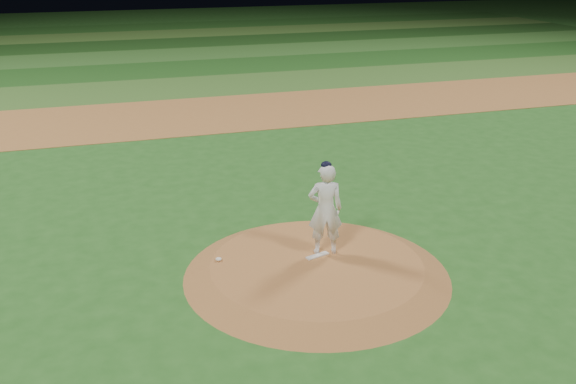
{
  "coord_description": "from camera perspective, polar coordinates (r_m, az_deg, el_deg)",
  "views": [
    {
      "loc": [
        -4.06,
        -11.1,
        6.41
      ],
      "look_at": [
        0.0,
        2.0,
        1.1
      ],
      "focal_mm": 40.0,
      "sensor_mm": 36.0,
      "label": 1
    }
  ],
  "objects": [
    {
      "name": "pitchers_mound",
      "position": [
        13.38,
        2.55,
        -6.86
      ],
      "size": [
        5.5,
        5.5,
        0.25
      ],
      "primitive_type": "cone",
      "color": "#A56633",
      "rests_on": "ground"
    },
    {
      "name": "outfield_stripe_4",
      "position": [
        51.16,
        -12.9,
        13.46
      ],
      "size": [
        70.0,
        5.0,
        0.02
      ],
      "primitive_type": "cube",
      "color": "#3D6B27",
      "rests_on": "ground"
    },
    {
      "name": "outfield_stripe_2",
      "position": [
        41.3,
        -11.62,
        11.82
      ],
      "size": [
        70.0,
        5.0,
        0.02
      ],
      "primitive_type": "cube",
      "color": "#316725",
      "rests_on": "ground"
    },
    {
      "name": "outfield_stripe_1",
      "position": [
        36.4,
        -10.74,
        10.67
      ],
      "size": [
        70.0,
        5.0,
        0.02
      ],
      "primitive_type": "cube",
      "color": "#1D4D18",
      "rests_on": "ground"
    },
    {
      "name": "outfield_stripe_5",
      "position": [
        56.11,
        -13.37,
        14.06
      ],
      "size": [
        70.0,
        5.0,
        0.02
      ],
      "primitive_type": "cube",
      "color": "#1E4F19",
      "rests_on": "ground"
    },
    {
      "name": "outfield_stripe_3",
      "position": [
        46.22,
        -12.33,
        12.73
      ],
      "size": [
        70.0,
        5.0,
        0.02
      ],
      "primitive_type": "cube",
      "color": "#194115",
      "rests_on": "ground"
    },
    {
      "name": "rosin_bag",
      "position": [
        13.5,
        -6.19,
        -5.95
      ],
      "size": [
        0.13,
        0.13,
        0.07
      ],
      "primitive_type": "ellipsoid",
      "color": "white",
      "rests_on": "pitchers_mound"
    },
    {
      "name": "pitcher_on_mound",
      "position": [
        13.38,
        3.34,
        -1.51
      ],
      "size": [
        0.81,
        0.62,
        2.05
      ],
      "color": "white",
      "rests_on": "pitchers_mound"
    },
    {
      "name": "ground",
      "position": [
        13.44,
        2.55,
        -7.33
      ],
      "size": [
        120.0,
        120.0,
        0.0
      ],
      "primitive_type": "plane",
      "color": "#235B1D",
      "rests_on": "ground"
    },
    {
      "name": "pitching_rubber",
      "position": [
        13.63,
        2.62,
        -5.67
      ],
      "size": [
        0.55,
        0.28,
        0.03
      ],
      "primitive_type": "cube",
      "rotation": [
        0.0,
        0.0,
        0.3
      ],
      "color": "silver",
      "rests_on": "pitchers_mound"
    },
    {
      "name": "infield_dirt_band",
      "position": [
        26.22,
        -7.85,
        6.83
      ],
      "size": [
        70.0,
        6.0,
        0.02
      ],
      "primitive_type": "cube",
      "color": "#A46732",
      "rests_on": "ground"
    },
    {
      "name": "outfield_stripe_0",
      "position": [
        31.52,
        -9.59,
        9.15
      ],
      "size": [
        70.0,
        5.0,
        0.02
      ],
      "primitive_type": "cube",
      "color": "#396825",
      "rests_on": "ground"
    }
  ]
}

